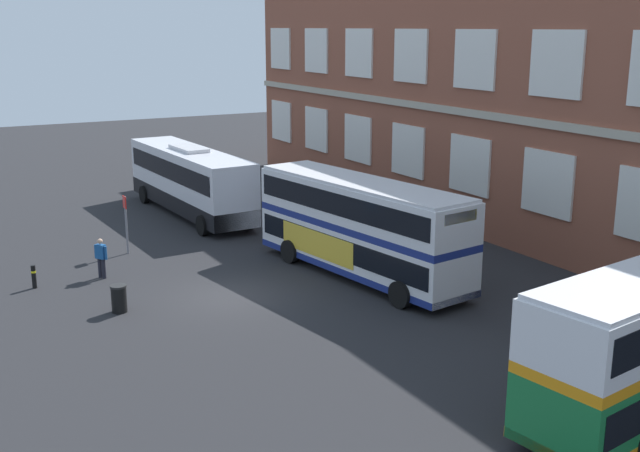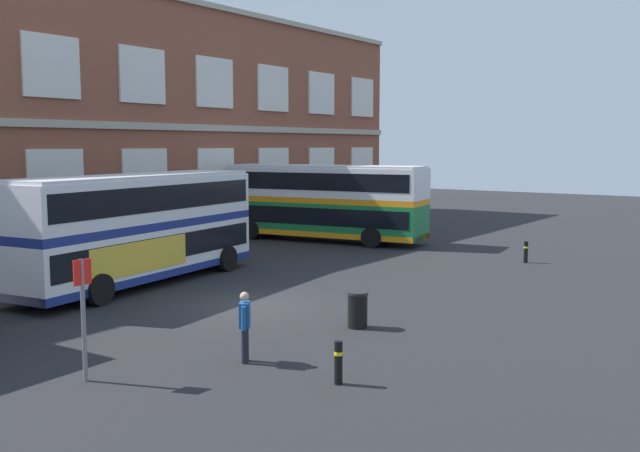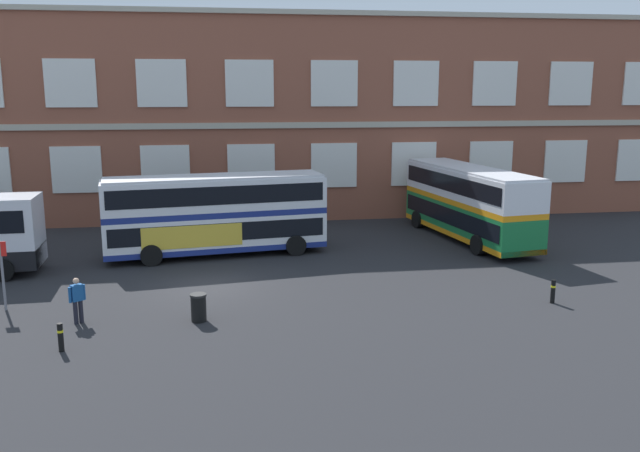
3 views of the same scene
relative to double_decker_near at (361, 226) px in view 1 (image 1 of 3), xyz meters
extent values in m
plane|color=#232326|center=(-0.27, -3.79, -2.15)|extent=(120.00, 120.00, 0.00)
cube|color=brown|center=(2.23, 12.21, 4.21)|extent=(57.53, 8.00, 12.72)
cube|color=#B2A893|center=(2.23, 8.13, 3.96)|extent=(57.53, 0.16, 0.36)
cube|color=silver|center=(-23.92, 8.15, 1.41)|extent=(2.93, 0.12, 2.80)
cube|color=silver|center=(-18.69, 8.15, 1.41)|extent=(2.93, 0.12, 2.80)
cube|color=silver|center=(-13.46, 8.15, 1.41)|extent=(2.93, 0.12, 2.80)
cube|color=silver|center=(-8.23, 8.15, 1.41)|extent=(2.93, 0.12, 2.80)
cube|color=silver|center=(-3.00, 8.15, 1.41)|extent=(2.93, 0.12, 2.80)
cube|color=silver|center=(2.23, 8.15, 1.41)|extent=(2.93, 0.12, 2.80)
cube|color=silver|center=(-23.92, 8.15, 6.50)|extent=(2.93, 0.12, 2.80)
cube|color=silver|center=(-18.69, 8.15, 6.50)|extent=(2.93, 0.12, 2.80)
cube|color=silver|center=(-13.46, 8.15, 6.50)|extent=(2.93, 0.12, 2.80)
cube|color=silver|center=(-8.23, 8.15, 6.50)|extent=(2.93, 0.12, 2.80)
cube|color=silver|center=(-3.00, 8.15, 6.50)|extent=(2.93, 0.12, 2.80)
cube|color=silver|center=(2.23, 8.15, 6.50)|extent=(2.93, 0.12, 2.80)
cube|color=silver|center=(0.00, 0.00, -0.92)|extent=(11.25, 4.10, 1.75)
cube|color=black|center=(0.00, 0.00, -0.71)|extent=(10.82, 4.08, 0.90)
cube|color=navy|center=(0.00, 0.00, 0.10)|extent=(11.25, 4.10, 0.30)
cube|color=silver|center=(0.00, 0.00, 1.03)|extent=(11.25, 4.10, 1.55)
cube|color=black|center=(0.00, 0.00, 1.10)|extent=(10.82, 4.08, 0.90)
cube|color=navy|center=(0.00, 0.00, -1.66)|extent=(11.25, 4.12, 0.28)
cube|color=silver|center=(0.00, 0.00, 1.86)|extent=(11.02, 3.97, 0.12)
cube|color=gold|center=(-1.12, -1.47, -0.84)|extent=(4.79, 0.72, 1.10)
cube|color=yellow|center=(5.41, 0.79, 1.45)|extent=(0.30, 1.65, 0.40)
cylinder|color=black|center=(3.99, -0.71, -1.63)|extent=(1.08, 0.47, 1.04)
cylinder|color=black|center=(3.62, 1.81, -1.63)|extent=(1.08, 0.47, 1.04)
cylinder|color=black|center=(-3.09, -1.73, -1.63)|extent=(1.08, 0.47, 1.04)
cylinder|color=black|center=(-3.45, 0.79, -1.63)|extent=(1.08, 0.47, 1.04)
cylinder|color=black|center=(13.17, -2.01, -1.63)|extent=(0.47, 1.08, 1.04)
cube|color=silver|center=(-13.95, -2.40, -0.15)|extent=(12.10, 3.09, 3.20)
cube|color=black|center=(-13.95, -2.40, 0.49)|extent=(11.39, 3.10, 1.00)
cube|color=black|center=(-13.95, -2.40, -1.30)|extent=(12.10, 3.11, 0.90)
cube|color=silver|center=(-13.95, -2.40, 1.55)|extent=(2.93, 1.40, 0.20)
cylinder|color=black|center=(-9.34, -3.47, -1.63)|extent=(1.05, 0.37, 1.04)
cylinder|color=black|center=(-9.45, -0.92, -1.63)|extent=(1.05, 0.37, 1.04)
cylinder|color=black|center=(-17.97, -3.86, -1.63)|extent=(1.05, 0.37, 1.04)
cylinder|color=black|center=(-18.08, -1.31, -1.63)|extent=(1.05, 0.37, 1.04)
cylinder|color=black|center=(-4.86, -9.50, -1.72)|extent=(0.22, 0.22, 0.85)
cylinder|color=black|center=(-5.02, -9.62, -1.72)|extent=(0.22, 0.22, 0.85)
cube|color=#194C8C|center=(-4.94, -9.56, -1.00)|extent=(0.46, 0.43, 0.60)
cylinder|color=#194C8C|center=(-4.73, -9.40, -1.03)|extent=(0.15, 0.15, 0.57)
cylinder|color=#194C8C|center=(-5.15, -9.71, -1.03)|extent=(0.15, 0.15, 0.57)
sphere|color=tan|center=(-4.94, -9.56, -0.56)|extent=(0.22, 0.22, 0.22)
cylinder|color=slate|center=(-8.01, -7.62, -0.80)|extent=(0.10, 0.10, 2.70)
cube|color=red|center=(-8.01, -7.64, 0.27)|extent=(0.44, 0.04, 0.56)
cylinder|color=black|center=(-0.64, -9.98, -1.67)|extent=(0.56, 0.56, 0.95)
cylinder|color=black|center=(-0.64, -9.98, -1.16)|extent=(0.60, 0.60, 0.08)
cylinder|color=black|center=(-4.97, -12.25, -1.67)|extent=(0.18, 0.18, 0.95)
cylinder|color=yellow|center=(-4.97, -12.25, -1.47)|extent=(0.19, 0.19, 0.08)
camera|label=1|loc=(26.44, -16.56, 8.04)|focal=43.67mm
camera|label=2|loc=(-17.44, -20.65, 2.99)|focal=40.34mm
camera|label=3|loc=(0.26, -33.75, 6.20)|focal=37.72mm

